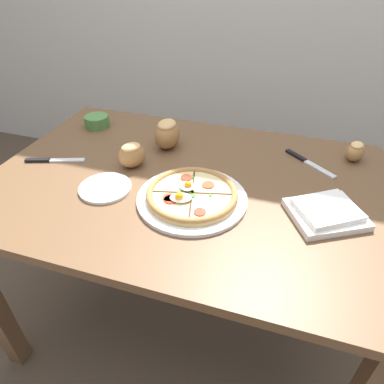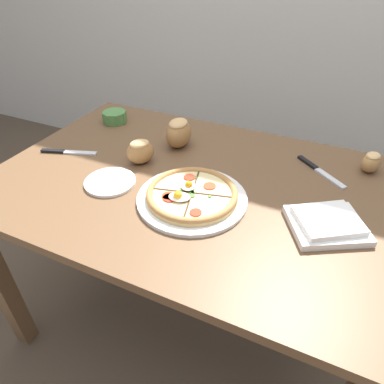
{
  "view_description": "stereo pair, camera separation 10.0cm",
  "coord_description": "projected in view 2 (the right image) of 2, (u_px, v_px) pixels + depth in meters",
  "views": [
    {
      "loc": [
        0.3,
        -0.86,
        1.36
      ],
      "look_at": [
        0.05,
        -0.09,
        0.77
      ],
      "focal_mm": 32.0,
      "sensor_mm": 36.0,
      "label": 1
    },
    {
      "loc": [
        0.39,
        -0.83,
        1.36
      ],
      "look_at": [
        0.05,
        -0.09,
        0.77
      ],
      "focal_mm": 32.0,
      "sensor_mm": 36.0,
      "label": 2
    }
  ],
  "objects": [
    {
      "name": "bread_piece_near",
      "position": [
        140.0,
        151.0,
        1.16
      ],
      "size": [
        0.12,
        0.12,
        0.09
      ],
      "rotation": [
        0.0,
        0.0,
        0.87
      ],
      "color": "#A3703D",
      "rests_on": "dining_table"
    },
    {
      "name": "napkin_folded",
      "position": [
        327.0,
        223.0,
        0.91
      ],
      "size": [
        0.25,
        0.24,
        0.04
      ],
      "rotation": [
        0.0,
        0.0,
        0.51
      ],
      "color": "white",
      "rests_on": "dining_table"
    },
    {
      "name": "dining_table",
      "position": [
        189.0,
        204.0,
        1.17
      ],
      "size": [
        1.27,
        0.86,
        0.74
      ],
      "color": "brown",
      "rests_on": "ground_plane"
    },
    {
      "name": "bread_piece_mid",
      "position": [
        179.0,
        132.0,
        1.25
      ],
      "size": [
        0.09,
        0.12,
        0.11
      ],
      "rotation": [
        0.0,
        0.0,
        1.55
      ],
      "color": "#A3703D",
      "rests_on": "dining_table"
    },
    {
      "name": "bread_piece_far",
      "position": [
        371.0,
        162.0,
        1.13
      ],
      "size": [
        0.08,
        0.09,
        0.07
      ],
      "rotation": [
        0.0,
        0.0,
        1.15
      ],
      "color": "#B27F47",
      "rests_on": "dining_table"
    },
    {
      "name": "side_saucer",
      "position": [
        110.0,
        182.0,
        1.09
      ],
      "size": [
        0.16,
        0.16,
        0.01
      ],
      "color": "white",
      "rests_on": "dining_table"
    },
    {
      "name": "knife_spare",
      "position": [
        68.0,
        152.0,
        1.24
      ],
      "size": [
        0.2,
        0.08,
        0.01
      ],
      "rotation": [
        0.0,
        0.0,
        0.33
      ],
      "color": "silver",
      "rests_on": "dining_table"
    },
    {
      "name": "pizza",
      "position": [
        192.0,
        195.0,
        1.01
      ],
      "size": [
        0.33,
        0.33,
        0.05
      ],
      "color": "white",
      "rests_on": "dining_table"
    },
    {
      "name": "ramekin_bowl",
      "position": [
        115.0,
        117.0,
        1.44
      ],
      "size": [
        0.1,
        0.1,
        0.05
      ],
      "color": "#4C8442",
      "rests_on": "dining_table"
    },
    {
      "name": "knife_main",
      "position": [
        320.0,
        171.0,
        1.14
      ],
      "size": [
        0.18,
        0.15,
        0.01
      ],
      "rotation": [
        0.0,
        0.0,
        -0.69
      ],
      "color": "silver",
      "rests_on": "dining_table"
    },
    {
      "name": "ground_plane",
      "position": [
        190.0,
        315.0,
        1.54
      ],
      "size": [
        12.0,
        12.0,
        0.0
      ],
      "primitive_type": "plane",
      "color": "brown"
    }
  ]
}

